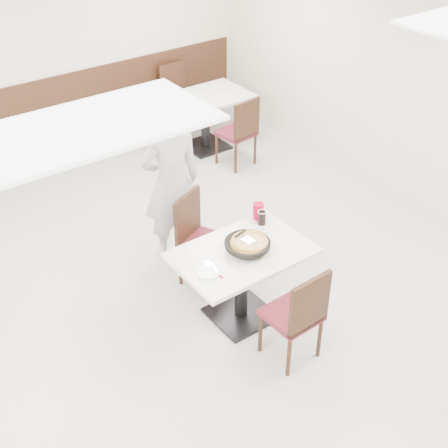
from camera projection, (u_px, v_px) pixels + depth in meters
floor at (193, 292)px, 6.16m from camera, size 7.00×7.00×0.00m
ceiling at (183, 2)px, 4.59m from camera, size 7.00×7.00×0.00m
wall_back at (33, 57)px, 7.71m from camera, size 6.00×0.04×2.80m
wall_right at (417, 90)px, 6.83m from camera, size 0.04×7.00×2.80m
wainscot_back at (45, 120)px, 8.18m from camera, size 5.90×0.03×1.10m
fluo_panel_a at (87, 128)px, 2.87m from camera, size 1.20×0.60×0.02m
main_table at (241, 284)px, 5.68m from camera, size 1.25×0.88×0.75m
chair_near at (292, 313)px, 5.22m from camera, size 0.44×0.44×0.95m
chair_far at (205, 241)px, 6.07m from camera, size 0.56×0.56×0.95m
trivet at (246, 247)px, 5.50m from camera, size 0.14×0.14×0.04m
pizza_pan at (247, 246)px, 5.46m from camera, size 0.37×0.37×0.01m
pizza at (250, 243)px, 5.47m from camera, size 0.37×0.37×0.02m
pizza_server at (248, 240)px, 5.45m from camera, size 0.09×0.11×0.00m
napkin at (209, 277)px, 5.17m from camera, size 0.17×0.17×0.00m
side_plate at (208, 273)px, 5.21m from camera, size 0.21×0.21×0.01m
fork at (214, 268)px, 5.25m from camera, size 0.05×0.15×0.00m
cola_glass at (262, 218)px, 5.79m from camera, size 0.08×0.08×0.13m
red_cup at (258, 211)px, 5.86m from camera, size 0.11×0.11×0.16m
diner_person at (171, 182)px, 6.22m from camera, size 0.70×0.52×1.74m
bg_table_right at (205, 122)px, 8.54m from camera, size 1.28×0.92×0.75m
bg_chair_right_near at (236, 131)px, 8.08m from camera, size 0.47×0.47×0.95m
bg_chair_right_far at (180, 99)px, 8.95m from camera, size 0.42×0.42×0.95m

